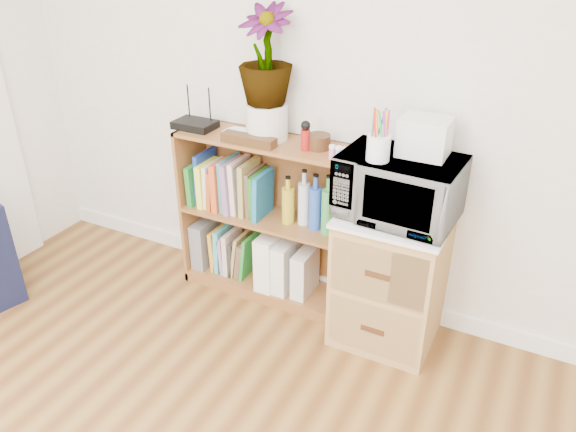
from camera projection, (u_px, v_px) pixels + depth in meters
The scene contains 21 objects.
skirting_board at pixel (332, 286), 3.31m from camera, with size 4.00×0.02×0.10m, color white.
bookshelf at pixel (267, 220), 3.14m from camera, with size 1.00×0.30×0.95m, color brown.
wicker_unit at pixel (390, 280), 2.84m from camera, with size 0.50×0.45×0.70m, color #9E7542.
microwave at pixel (399, 187), 2.59m from camera, with size 0.55×0.37×0.30m, color white.
pen_cup at pixel (378, 148), 2.46m from camera, with size 0.10×0.10×0.11m, color white.
small_appliance at pixel (425, 137), 2.50m from camera, with size 0.22×0.18×0.17m, color white.
router at pixel (195, 125), 3.07m from camera, with size 0.22×0.15×0.04m, color black.
white_bowl at pixel (236, 134), 2.95m from camera, with size 0.13×0.13×0.03m, color silver.
plant_pot at pixel (267, 121), 2.89m from camera, with size 0.22×0.22×0.18m, color silver.
potted_plant at pixel (265, 55), 2.73m from camera, with size 0.27×0.27×0.48m, color #317A35.
trinket_box at pixel (249, 140), 2.85m from camera, with size 0.29×0.07×0.05m, color #331E0E.
kokeshi_doll at pixel (305, 140), 2.76m from camera, with size 0.05×0.05×0.11m, color maroon.
wooden_bowl at pixel (318, 142), 2.79m from camera, with size 0.12×0.12×0.07m, color #34200E.
paint_jars at pixel (338, 155), 2.65m from camera, with size 0.12×0.04×0.06m, color #DD7B86.
file_box at pixel (207, 242), 3.44m from camera, with size 0.09×0.23×0.29m, color slate.
magazine_holder_left at pixel (272, 258), 3.23m from camera, with size 0.10×0.26×0.33m, color white.
magazine_holder_mid at pixel (286, 264), 3.20m from camera, with size 0.10×0.24×0.30m, color white.
magazine_holder_right at pixel (305, 272), 3.16m from camera, with size 0.08×0.21×0.27m, color silver.
cookbooks at pixel (231, 185), 3.16m from camera, with size 0.47×0.20×0.31m.
liquor_bottles at pixel (318, 203), 2.94m from camera, with size 0.39×0.07×0.32m.
lower_books at pixel (234, 252), 3.37m from camera, with size 0.26×0.19×0.28m.
Camera 1 is at (1.01, -0.30, 1.97)m, focal length 35.00 mm.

